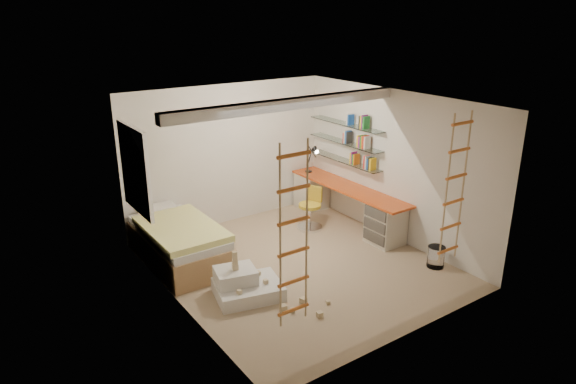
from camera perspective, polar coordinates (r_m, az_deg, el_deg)
floor at (r=8.21m, az=1.21°, el=-8.16°), size 4.50×4.50×0.00m
ceiling_beam at (r=7.62m, az=0.00°, el=9.74°), size 4.00×0.18×0.16m
window_frame at (r=8.05m, az=-16.63°, el=2.35°), size 0.06×1.15×1.35m
window_blind at (r=8.06m, az=-16.36°, el=2.40°), size 0.02×1.00×1.20m
rope_ladder_left at (r=5.56m, az=0.63°, el=-4.97°), size 0.41×0.04×2.13m
rope_ladder_right at (r=7.35m, az=18.05°, el=0.28°), size 0.41×0.04×2.13m
waste_bin at (r=8.43m, az=16.12°, el=-6.92°), size 0.27×0.27×0.34m
desk at (r=9.65m, az=6.49°, el=-1.29°), size 0.56×2.80×0.75m
shelves at (r=9.61m, az=6.38°, el=5.48°), size 0.25×1.80×0.71m
bed at (r=8.39m, az=-12.04°, el=-5.47°), size 1.02×2.00×0.69m
task_lamp at (r=10.09m, az=2.87°, el=4.14°), size 0.14×0.36×0.57m
swivel_chair at (r=9.44m, az=2.49°, el=-2.40°), size 0.61×0.61×0.79m
play_platform at (r=7.37m, az=-4.84°, el=-10.33°), size 1.05×0.90×0.40m
toy_blocks at (r=7.17m, az=-1.89°, el=-10.42°), size 1.10×1.21×0.67m
books at (r=9.59m, az=6.39°, el=5.95°), size 0.14×0.70×0.92m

